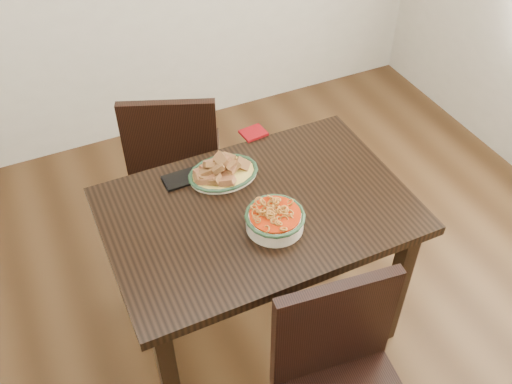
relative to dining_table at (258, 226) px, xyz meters
name	(u,v)px	position (x,y,z in m)	size (l,w,h in m)	color
floor	(292,328)	(0.13, -0.10, -0.64)	(3.50, 3.50, 0.00)	#392312
dining_table	(258,226)	(0.00, 0.00, 0.00)	(1.14, 0.76, 0.75)	black
chair_far	(175,158)	(-0.11, 0.70, -0.15)	(0.55, 0.55, 0.89)	black
chair_near	(342,383)	(0.01, -0.64, -0.15)	(0.47, 0.47, 0.89)	black
fish_plate	(223,167)	(-0.05, 0.22, 0.15)	(0.28, 0.22, 0.11)	#EAE2C6
noodle_bowl	(275,218)	(0.01, -0.12, 0.15)	(0.22, 0.22, 0.08)	white
smartphone	(185,178)	(-0.19, 0.27, 0.11)	(0.17, 0.09, 0.01)	black
napkin	(253,133)	(0.17, 0.41, 0.11)	(0.10, 0.09, 0.01)	maroon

